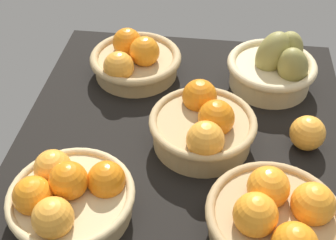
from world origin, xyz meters
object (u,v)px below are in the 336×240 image
object	(u,v)px
basket_far_right	(276,218)
basket_near_left	(134,60)
basket_far_left_pears	(275,67)
loose_orange_front_gap	(307,133)
basket_center	(204,126)
basket_near_right	(69,196)

from	to	relation	value
basket_far_right	basket_near_left	bearing A→B (deg)	-143.30
basket_near_left	basket_far_left_pears	distance (cm)	34.35
basket_near_left	loose_orange_front_gap	size ratio (longest dim) A/B	3.10
basket_near_left	basket_center	size ratio (longest dim) A/B	1.02
basket_far_right	basket_near_left	distance (cm)	54.35
basket_far_left_pears	loose_orange_front_gap	bearing A→B (deg)	15.79
basket_near_right	basket_near_left	bearing A→B (deg)	174.90
basket_far_right	loose_orange_front_gap	bearing A→B (deg)	161.43
basket_center	loose_orange_front_gap	size ratio (longest dim) A/B	3.04
basket_near_right	loose_orange_front_gap	size ratio (longest dim) A/B	3.12
basket_center	basket_near_right	size ratio (longest dim) A/B	0.97
basket_center	basket_near_right	world-z (taller)	basket_center
basket_center	loose_orange_front_gap	xyz separation A→B (cm)	(-1.79, 21.45, -1.08)
basket_near_left	basket_near_right	distance (cm)	43.39
basket_near_left	loose_orange_front_gap	distance (cm)	45.19
basket_far_right	basket_far_left_pears	xyz separation A→B (cm)	(-43.52, 1.85, 0.75)
basket_far_right	basket_center	distance (cm)	25.17
basket_far_left_pears	basket_center	distance (cm)	27.34
basket_far_right	loose_orange_front_gap	size ratio (longest dim) A/B	3.23
basket_near_left	basket_far_left_pears	size ratio (longest dim) A/B	1.07
basket_far_left_pears	basket_near_right	distance (cm)	57.63
loose_orange_front_gap	basket_far_right	bearing A→B (deg)	-18.57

